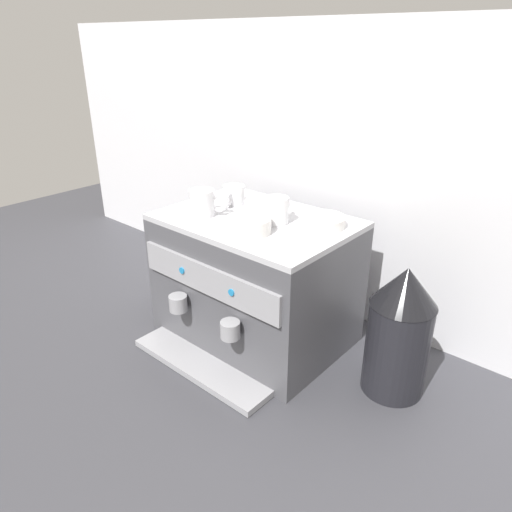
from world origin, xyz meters
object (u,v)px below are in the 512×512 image
Objects in this scene: ceramic_cup_0 at (277,210)px; ceramic_cup_1 at (234,195)px; ceramic_bowl_0 at (323,222)px; ceramic_cup_2 at (204,203)px; coffee_grinder at (399,331)px; ceramic_bowl_1 at (249,225)px; milk_pitcher at (178,279)px; espresso_machine at (255,280)px; ceramic_bowl_2 at (262,206)px.

ceramic_cup_0 is 0.22m from ceramic_cup_1.
ceramic_cup_1 is at bearing -176.10° from ceramic_bowl_0.
ceramic_cup_2 is 0.28× the size of coffee_grinder.
milk_pitcher is at bearing 167.69° from ceramic_bowl_1.
ceramic_cup_1 reaches higher than ceramic_bowl_1.
ceramic_cup_0 reaches higher than ceramic_cup_1.
espresso_machine is at bearing -165.67° from ceramic_cup_0.
ceramic_bowl_1 is (0.20, -0.01, -0.02)m from ceramic_cup_2.
espresso_machine is at bearing -22.32° from ceramic_cup_1.
coffee_grinder is (0.62, -0.01, -0.25)m from ceramic_cup_1.
ceramic_cup_2 reaches higher than ceramic_cup_0.
ceramic_cup_1 is at bearing 11.29° from milk_pitcher.
ceramic_bowl_0 is at bearing 173.99° from coffee_grinder.
espresso_machine is 5.70× the size of ceramic_cup_1.
espresso_machine is 1.51× the size of coffee_grinder.
ceramic_cup_0 is 0.23m from ceramic_cup_2.
ceramic_cup_0 is at bearing 14.33° from espresso_machine.
espresso_machine is at bearing -1.07° from milk_pitcher.
milk_pitcher is at bearing 161.65° from ceramic_cup_2.
ceramic_bowl_0 is at bearing 3.90° from ceramic_cup_1.
ceramic_cup_0 is at bearing 83.08° from ceramic_bowl_1.
ceramic_bowl_2 is at bearing 152.88° from ceramic_cup_0.
ceramic_bowl_2 is at bearing 9.56° from milk_pitcher.
ceramic_bowl_1 reaches higher than coffee_grinder.
ceramic_bowl_1 is 1.13× the size of ceramic_bowl_2.
ceramic_cup_2 is (-0.14, -0.08, 0.25)m from espresso_machine.
ceramic_cup_0 is at bearing -27.12° from ceramic_bowl_2.
ceramic_bowl_2 is 0.56m from coffee_grinder.
milk_pitcher is (-0.26, -0.05, -0.38)m from ceramic_cup_1.
ceramic_cup_2 is at bearing -18.35° from milk_pitcher.
ceramic_bowl_1 is at bearing -160.72° from coffee_grinder.
ceramic_cup_2 is 0.48m from milk_pitcher.
ceramic_cup_1 is at bearing 92.37° from ceramic_cup_2.
ceramic_cup_0 reaches higher than ceramic_bowl_1.
espresso_machine is 4.38× the size of milk_pitcher.
ceramic_bowl_2 is 0.86× the size of milk_pitcher.
ceramic_cup_0 is at bearing -175.18° from coffee_grinder.
ceramic_bowl_1 reaches higher than ceramic_bowl_2.
ceramic_cup_1 reaches higher than espresso_machine.
ceramic_bowl_1 is (-0.13, -0.17, 0.01)m from ceramic_bowl_0.
ceramic_cup_2 is 0.68m from coffee_grinder.
espresso_machine is 4.48× the size of ceramic_bowl_0.
milk_pitcher is at bearing -170.44° from ceramic_bowl_2.
espresso_machine is at bearing 121.92° from ceramic_bowl_1.
milk_pitcher is at bearing 178.93° from espresso_machine.
ceramic_bowl_2 is (-0.10, 0.05, -0.02)m from ceramic_cup_0.
ceramic_cup_2 reaches higher than ceramic_bowl_1.
espresso_machine is 5.18× the size of ceramic_cup_0.
coffee_grinder is (0.61, 0.13, -0.26)m from ceramic_cup_2.
ceramic_bowl_2 reaches higher than milk_pitcher.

